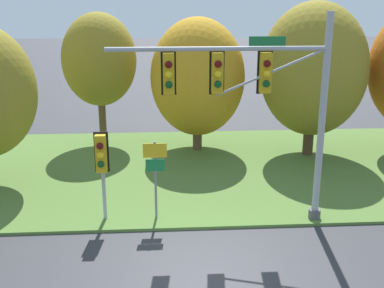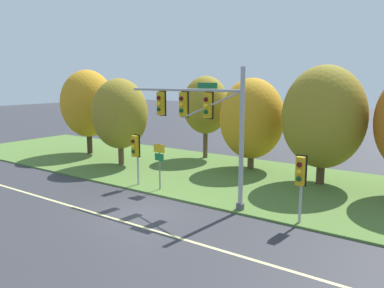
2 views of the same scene
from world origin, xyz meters
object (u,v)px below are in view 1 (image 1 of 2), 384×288
at_px(pedestrian_signal_further_along, 101,158).
at_px(tree_tall_centre, 313,70).
at_px(route_sign_post, 155,168).
at_px(tree_behind_signpost, 99,60).
at_px(traffic_signal_mast, 257,92).
at_px(tree_mid_verge, 198,77).

relative_size(pedestrian_signal_further_along, tree_tall_centre, 0.43).
bearing_deg(tree_tall_centre, route_sign_post, -137.93).
bearing_deg(tree_behind_signpost, pedestrian_signal_further_along, -83.60).
bearing_deg(traffic_signal_mast, tree_behind_signpost, 122.21).
height_order(route_sign_post, tree_tall_centre, tree_tall_centre).
relative_size(route_sign_post, tree_mid_verge, 0.42).
bearing_deg(traffic_signal_mast, tree_mid_verge, 98.69).
bearing_deg(pedestrian_signal_further_along, tree_tall_centre, 36.47).
distance_m(tree_behind_signpost, tree_tall_centre, 10.13).
distance_m(tree_behind_signpost, tree_mid_verge, 4.94).
height_order(pedestrian_signal_further_along, tree_tall_centre, tree_tall_centre).
bearing_deg(pedestrian_signal_further_along, traffic_signal_mast, -3.38).
bearing_deg(pedestrian_signal_further_along, route_sign_post, 3.43).
distance_m(traffic_signal_mast, tree_tall_centre, 7.83).
relative_size(tree_mid_verge, tree_tall_centre, 0.90).
relative_size(traffic_signal_mast, pedestrian_signal_further_along, 2.29).
bearing_deg(tree_mid_verge, route_sign_post, -104.58).
bearing_deg(route_sign_post, pedestrian_signal_further_along, -176.57).
bearing_deg(tree_mid_verge, traffic_signal_mast, -81.31).
xyz_separation_m(tree_mid_verge, tree_tall_centre, (5.12, -1.15, 0.48)).
relative_size(pedestrian_signal_further_along, tree_behind_signpost, 0.47).
bearing_deg(route_sign_post, tree_mid_verge, 75.42).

